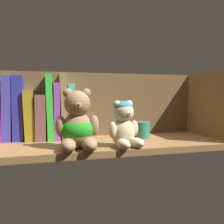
# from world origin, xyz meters

# --- Properties ---
(shelf_board) EXTENTS (0.78, 0.27, 0.02)m
(shelf_board) POSITION_xyz_m (0.00, 0.00, 0.01)
(shelf_board) COLOR olive
(shelf_board) RESTS_ON ground
(shelf_back_panel) EXTENTS (0.80, 0.01, 0.26)m
(shelf_back_panel) POSITION_xyz_m (0.00, 0.14, 0.13)
(shelf_back_panel) COLOR brown
(shelf_back_panel) RESTS_ON ground
(shelf_side_panel_right) EXTENTS (0.02, 0.30, 0.26)m
(shelf_side_panel_right) POSITION_xyz_m (0.40, 0.00, 0.13)
(shelf_side_panel_right) COLOR olive
(shelf_side_panel_right) RESTS_ON ground
(book_1) EXTENTS (0.03, 0.09, 0.22)m
(book_1) POSITION_xyz_m (-0.32, 0.12, 0.13)
(book_1) COLOR #363A9A
(book_1) RESTS_ON shelf_board
(book_2) EXTENTS (0.03, 0.09, 0.22)m
(book_2) POSITION_xyz_m (-0.29, 0.12, 0.13)
(book_2) COLOR navy
(book_2) RESTS_ON shelf_board
(book_3) EXTENTS (0.04, 0.12, 0.17)m
(book_3) POSITION_xyz_m (-0.25, 0.12, 0.11)
(book_3) COLOR olive
(book_3) RESTS_ON shelf_board
(book_4) EXTENTS (0.03, 0.13, 0.16)m
(book_4) POSITION_xyz_m (-0.21, 0.12, 0.10)
(book_4) COLOR brown
(book_4) RESTS_ON shelf_board
(book_5) EXTENTS (0.03, 0.13, 0.23)m
(book_5) POSITION_xyz_m (-0.18, 0.12, 0.13)
(book_5) COLOR green
(book_5) RESTS_ON shelf_board
(book_6) EXTENTS (0.02, 0.11, 0.20)m
(book_6) POSITION_xyz_m (-0.16, 0.12, 0.12)
(book_6) COLOR purple
(book_6) RESTS_ON shelf_board
(book_7) EXTENTS (0.03, 0.11, 0.23)m
(book_7) POSITION_xyz_m (-0.14, 0.12, 0.14)
(book_7) COLOR olive
(book_7) RESTS_ON shelf_board
(book_8) EXTENTS (0.02, 0.11, 0.20)m
(book_8) POSITION_xyz_m (-0.11, 0.12, 0.12)
(book_8) COLOR #4DC7B8
(book_8) RESTS_ON shelf_board
(teddy_bear_larger) EXTENTS (0.13, 0.13, 0.18)m
(teddy_bear_larger) POSITION_xyz_m (-0.11, -0.08, 0.09)
(teddy_bear_larger) COLOR #93704C
(teddy_bear_larger) RESTS_ON shelf_board
(teddy_bear_smaller) EXTENTS (0.11, 0.11, 0.14)m
(teddy_bear_smaller) POSITION_xyz_m (0.03, -0.09, 0.09)
(teddy_bear_smaller) COLOR beige
(teddy_bear_smaller) RESTS_ON shelf_board
(pillar_candle) EXTENTS (0.05, 0.05, 0.06)m
(pillar_candle) POSITION_xyz_m (0.14, 0.04, 0.05)
(pillar_candle) COLOR #2D7A66
(pillar_candle) RESTS_ON shelf_board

